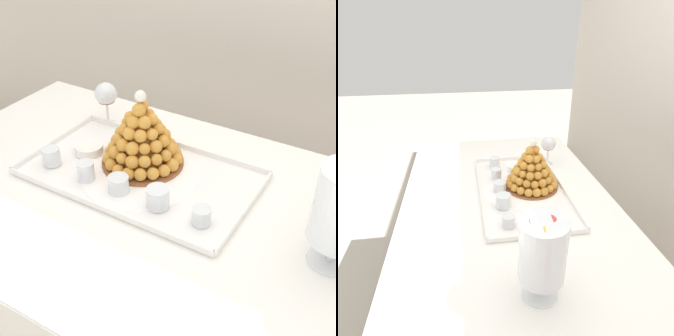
{
  "view_description": "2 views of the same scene",
  "coord_description": "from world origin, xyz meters",
  "views": [
    {
      "loc": [
        0.48,
        -0.84,
        1.57
      ],
      "look_at": [
        -0.0,
        -0.03,
        0.92
      ],
      "focal_mm": 48.61,
      "sensor_mm": 36.0,
      "label": 1
    },
    {
      "loc": [
        1.0,
        -0.18,
        1.49
      ],
      "look_at": [
        -0.11,
        -0.01,
        0.93
      ],
      "focal_mm": 31.27,
      "sensor_mm": 36.0,
      "label": 2
    }
  ],
  "objects": [
    {
      "name": "buffet_table",
      "position": [
        0.0,
        0.0,
        0.69
      ],
      "size": [
        1.71,
        0.95,
        0.78
      ],
      "color": "brown",
      "rests_on": "ground_plane"
    },
    {
      "name": "serving_tray",
      "position": [
        -0.16,
        0.07,
        0.78
      ],
      "size": [
        0.69,
        0.39,
        0.02
      ],
      "color": "white",
      "rests_on": "buffet_table"
    },
    {
      "name": "croquembouche",
      "position": [
        -0.19,
        0.12,
        0.88
      ],
      "size": [
        0.25,
        0.25,
        0.24
      ],
      "color": "brown",
      "rests_on": "serving_tray"
    },
    {
      "name": "dessert_cup_left",
      "position": [
        -0.42,
        -0.02,
        0.81
      ],
      "size": [
        0.05,
        0.05,
        0.05
      ],
      "color": "silver",
      "rests_on": "serving_tray"
    },
    {
      "name": "dessert_cup_mid_left",
      "position": [
        -0.28,
        -0.03,
        0.81
      ],
      "size": [
        0.05,
        0.05,
        0.06
      ],
      "color": "silver",
      "rests_on": "serving_tray"
    },
    {
      "name": "dessert_cup_centre",
      "position": [
        -0.16,
        -0.03,
        0.81
      ],
      "size": [
        0.06,
        0.06,
        0.05
      ],
      "color": "silver",
      "rests_on": "serving_tray"
    },
    {
      "name": "dessert_cup_mid_right",
      "position": [
        -0.03,
        -0.03,
        0.81
      ],
      "size": [
        0.06,
        0.06,
        0.06
      ],
      "color": "silver",
      "rests_on": "serving_tray"
    },
    {
      "name": "dessert_cup_right",
      "position": [
        0.1,
        -0.03,
        0.81
      ],
      "size": [
        0.05,
        0.05,
        0.05
      ],
      "color": "silver",
      "rests_on": "serving_tray"
    },
    {
      "name": "creme_brulee_ramekin",
      "position": [
        -0.37,
        0.09,
        0.8
      ],
      "size": [
        0.09,
        0.09,
        0.03
      ],
      "color": "white",
      "rests_on": "serving_tray"
    },
    {
      "name": "wine_glass",
      "position": [
        -0.43,
        0.27,
        0.89
      ],
      "size": [
        0.08,
        0.08,
        0.16
      ],
      "color": "silver",
      "rests_on": "buffet_table"
    }
  ]
}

